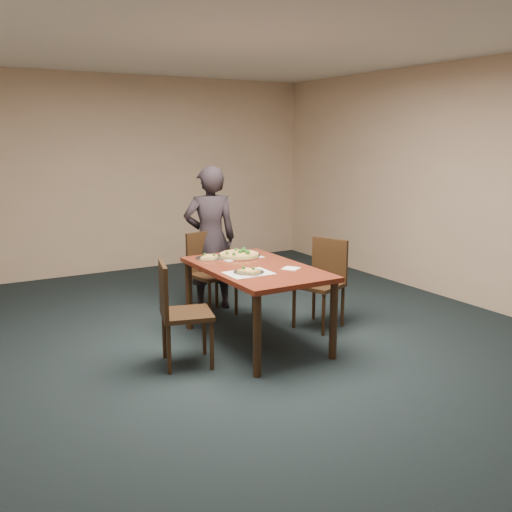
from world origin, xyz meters
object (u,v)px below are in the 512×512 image
pizza_pan (239,254)px  slice_plate_near (249,272)px  chair_left (177,308)px  chair_right (323,277)px  chair_far (209,268)px  dining_table (256,276)px  slice_plate_far (209,258)px  diner (210,239)px

pizza_pan → slice_plate_near: (-0.26, -0.66, -0.01)m
chair_left → chair_right: bearing=-67.5°
chair_far → chair_right: size_ratio=1.00×
dining_table → pizza_pan: size_ratio=3.46×
chair_far → slice_plate_near: 1.30m
chair_right → slice_plate_far: bearing=-132.0°
chair_far → diner: size_ratio=0.56×
chair_left → diner: diner is taller
chair_far → chair_left: same height
chair_far → chair_left: size_ratio=1.00×
diner → pizza_pan: diner is taller
chair_right → slice_plate_near: 1.11m
diner → slice_plate_near: size_ratio=5.81×
chair_right → pizza_pan: chair_right is taller
dining_table → slice_plate_far: (-0.23, 0.53, 0.10)m
slice_plate_near → slice_plate_far: 0.73m
dining_table → slice_plate_near: bearing=-133.9°
chair_left → diner: size_ratio=0.56×
chair_left → chair_far: bearing=-20.9°
dining_table → pizza_pan: pizza_pan is taller
dining_table → chair_left: size_ratio=1.65×
pizza_pan → slice_plate_near: 0.71m
slice_plate_near → chair_right: bearing=15.4°
chair_far → pizza_pan: (0.06, -0.60, 0.26)m
chair_right → slice_plate_far: (-1.09, 0.44, 0.25)m
chair_far → slice_plate_far: size_ratio=3.25×
chair_right → slice_plate_far: 1.20m
chair_far → diner: 0.36m
chair_far → slice_plate_far: (-0.24, -0.54, 0.25)m
diner → slice_plate_far: (-0.35, -0.70, -0.05)m
diner → pizza_pan: bearing=101.5°
pizza_pan → slice_plate_far: 0.31m
diner → slice_plate_near: (-0.31, -1.43, -0.05)m
chair_left → pizza_pan: (0.93, 0.60, 0.26)m
chair_far → slice_plate_near: size_ratio=3.25×
diner → chair_right: bearing=137.6°
chair_far → slice_plate_near: (-0.20, -1.26, 0.25)m
slice_plate_near → slice_plate_far: size_ratio=1.00×
chair_left → slice_plate_near: bearing=-80.3°
slice_plate_near → chair_left: bearing=174.8°
chair_far → chair_left: (-0.87, -1.20, 0.00)m
slice_plate_near → pizza_pan: bearing=68.2°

